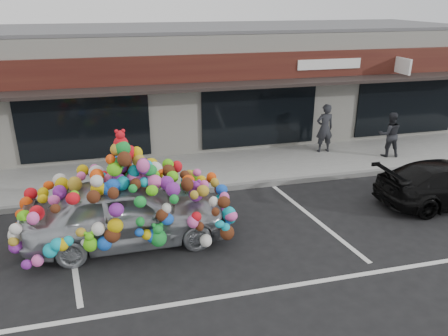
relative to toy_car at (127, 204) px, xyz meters
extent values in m
plane|color=black|center=(1.89, -0.24, -0.95)|extent=(90.00, 90.00, 0.00)
cube|color=white|center=(1.89, 8.26, 1.15)|extent=(24.00, 6.00, 4.20)
cube|color=#59595B|center=(1.89, 8.26, 3.30)|extent=(24.00, 6.00, 0.12)
cube|color=#3B1310|center=(1.89, 5.18, 2.20)|extent=(24.00, 0.18, 0.90)
cube|color=black|center=(1.89, 4.66, 1.70)|extent=(24.00, 1.20, 0.10)
cube|color=white|center=(10.09, 4.71, 2.10)|extent=(0.08, 0.95, 0.55)
cube|color=white|center=(7.39, 5.06, 2.20)|extent=(2.40, 0.04, 0.35)
cube|color=black|center=(-1.11, 5.23, 0.50)|extent=(4.20, 0.12, 2.30)
cube|color=black|center=(4.89, 5.23, 0.50)|extent=(4.20, 0.12, 2.30)
cube|color=black|center=(10.89, 5.23, 0.50)|extent=(4.20, 0.12, 2.30)
cube|color=gray|center=(1.89, 3.76, -0.88)|extent=(26.00, 3.00, 0.15)
cube|color=slate|center=(1.89, 2.26, -0.88)|extent=(26.00, 0.18, 0.16)
cube|color=silver|center=(-1.31, -0.04, -0.95)|extent=(0.73, 4.37, 0.01)
cube|color=silver|center=(4.69, -0.04, -0.95)|extent=(0.73, 4.37, 0.01)
cube|color=silver|center=(3.89, -2.54, -0.95)|extent=(14.00, 0.12, 0.01)
imported|color=#B5BCC1|center=(0.00, 0.00, -0.18)|extent=(1.86, 4.54, 1.54)
ellipsoid|color=#FF1A02|center=(0.00, 0.00, 1.17)|extent=(1.38, 1.91, 1.16)
sphere|color=gold|center=(1.58, -0.15, 0.15)|extent=(0.34, 0.34, 0.34)
sphere|color=blue|center=(0.60, -0.99, -0.40)|extent=(0.36, 0.36, 0.36)
sphere|color=green|center=(-0.80, 0.98, -0.35)|extent=(0.30, 0.30, 0.30)
sphere|color=#DE539A|center=(0.00, 0.00, 1.70)|extent=(0.32, 0.32, 0.32)
sphere|color=orange|center=(-1.36, 0.10, 0.16)|extent=(0.30, 0.30, 0.30)
imported|color=#25242A|center=(7.06, 4.37, 0.07)|extent=(0.64, 0.42, 1.75)
imported|color=black|center=(9.05, 3.40, -0.02)|extent=(0.89, 0.76, 1.57)
camera|label=1|loc=(-0.01, -9.22, 4.41)|focal=35.00mm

